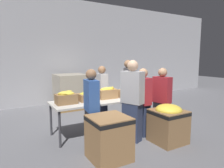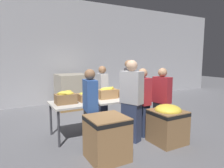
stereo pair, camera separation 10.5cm
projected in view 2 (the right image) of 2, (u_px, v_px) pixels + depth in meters
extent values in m
plane|color=slate|center=(108.00, 130.00, 4.94)|extent=(30.00, 30.00, 0.00)
cube|color=#A8A8AD|center=(66.00, 52.00, 7.73)|extent=(16.00, 0.08, 4.00)
cube|color=beige|center=(108.00, 100.00, 4.84)|extent=(2.72, 0.86, 0.04)
cylinder|color=#38383D|center=(59.00, 129.00, 3.95)|extent=(0.05, 0.05, 0.75)
cylinder|color=#38383D|center=(159.00, 112.00, 5.19)|extent=(0.05, 0.05, 0.75)
cylinder|color=#38383D|center=(51.00, 119.00, 4.60)|extent=(0.05, 0.05, 0.75)
cylinder|color=#38383D|center=(142.00, 106.00, 5.83)|extent=(0.05, 0.05, 0.75)
cube|color=olive|center=(66.00, 99.00, 4.32)|extent=(0.43, 0.30, 0.21)
ellipsoid|color=yellow|center=(65.00, 94.00, 4.31)|extent=(0.35, 0.27, 0.11)
ellipsoid|color=yellow|center=(68.00, 91.00, 4.41)|extent=(0.15, 0.05, 0.04)
ellipsoid|color=yellow|center=(63.00, 93.00, 4.26)|extent=(0.14, 0.13, 0.04)
ellipsoid|color=yellow|center=(63.00, 92.00, 4.30)|extent=(0.21, 0.11, 0.05)
ellipsoid|color=yellow|center=(62.00, 93.00, 4.17)|extent=(0.20, 0.16, 0.05)
cube|color=olive|center=(87.00, 97.00, 4.61)|extent=(0.39, 0.33, 0.17)
ellipsoid|color=gold|center=(87.00, 93.00, 4.60)|extent=(0.34, 0.29, 0.06)
ellipsoid|color=gold|center=(90.00, 93.00, 4.57)|extent=(0.18, 0.19, 0.05)
ellipsoid|color=gold|center=(87.00, 91.00, 4.69)|extent=(0.20, 0.15, 0.05)
ellipsoid|color=gold|center=(87.00, 93.00, 4.58)|extent=(0.20, 0.12, 0.05)
ellipsoid|color=gold|center=(88.00, 92.00, 4.57)|extent=(0.18, 0.14, 0.05)
cube|color=#A37A4C|center=(107.00, 94.00, 4.87)|extent=(0.47, 0.26, 0.22)
ellipsoid|color=yellow|center=(107.00, 89.00, 4.85)|extent=(0.38, 0.21, 0.09)
ellipsoid|color=yellow|center=(112.00, 87.00, 4.90)|extent=(0.08, 0.16, 0.04)
ellipsoid|color=yellow|center=(113.00, 87.00, 4.88)|extent=(0.11, 0.16, 0.06)
ellipsoid|color=yellow|center=(110.00, 88.00, 4.89)|extent=(0.07, 0.15, 0.06)
cube|color=tan|center=(127.00, 93.00, 5.02)|extent=(0.46, 0.26, 0.20)
ellipsoid|color=yellow|center=(127.00, 89.00, 5.01)|extent=(0.42, 0.21, 0.11)
ellipsoid|color=yellow|center=(122.00, 88.00, 4.95)|extent=(0.15, 0.17, 0.05)
ellipsoid|color=yellow|center=(125.00, 88.00, 5.04)|extent=(0.14, 0.06, 0.04)
cube|color=olive|center=(145.00, 92.00, 5.23)|extent=(0.39, 0.27, 0.19)
ellipsoid|color=yellow|center=(145.00, 88.00, 5.22)|extent=(0.34, 0.23, 0.10)
ellipsoid|color=yellow|center=(142.00, 88.00, 5.20)|extent=(0.22, 0.08, 0.04)
ellipsoid|color=yellow|center=(146.00, 86.00, 5.28)|extent=(0.17, 0.09, 0.05)
ellipsoid|color=yellow|center=(149.00, 87.00, 5.23)|extent=(0.14, 0.17, 0.04)
cube|color=#2D3856|center=(102.00, 108.00, 5.57)|extent=(0.24, 0.38, 0.74)
cube|color=#B2B2B7|center=(102.00, 85.00, 5.48)|extent=(0.26, 0.44, 0.61)
sphere|color=#896042|center=(102.00, 70.00, 5.43)|extent=(0.21, 0.21, 0.21)
cube|color=#2D3856|center=(142.00, 120.00, 4.58)|extent=(0.20, 0.35, 0.73)
cube|color=maroon|center=(142.00, 91.00, 4.50)|extent=(0.22, 0.42, 0.60)
sphere|color=tan|center=(143.00, 73.00, 4.44)|extent=(0.21, 0.21, 0.21)
cube|color=black|center=(128.00, 104.00, 5.91)|extent=(0.41, 0.44, 0.81)
cube|color=#333338|center=(129.00, 79.00, 5.81)|extent=(0.46, 0.50, 0.67)
sphere|color=#896042|center=(129.00, 64.00, 5.75)|extent=(0.23, 0.23, 0.23)
cube|color=black|center=(91.00, 129.00, 3.98)|extent=(0.24, 0.38, 0.74)
cube|color=#2D5199|center=(90.00, 95.00, 3.89)|extent=(0.26, 0.44, 0.61)
sphere|color=#896042|center=(90.00, 74.00, 3.83)|extent=(0.21, 0.21, 0.21)
cube|color=#2D3856|center=(131.00, 122.00, 4.28)|extent=(0.35, 0.44, 0.82)
cube|color=#B2B2B7|center=(132.00, 87.00, 4.18)|extent=(0.39, 0.52, 0.68)
sphere|color=#DBAD89|center=(132.00, 66.00, 4.12)|extent=(0.23, 0.23, 0.23)
cube|color=black|center=(161.00, 118.00, 4.71)|extent=(0.26, 0.38, 0.73)
cube|color=maroon|center=(162.00, 90.00, 4.62)|extent=(0.29, 0.45, 0.61)
sphere|color=tan|center=(163.00, 72.00, 4.57)|extent=(0.21, 0.21, 0.21)
cube|color=olive|center=(107.00, 138.00, 3.49)|extent=(0.66, 0.66, 0.77)
cube|color=black|center=(107.00, 120.00, 3.44)|extent=(0.66, 0.66, 0.07)
cube|color=olive|center=(167.00, 127.00, 4.17)|extent=(0.64, 0.64, 0.69)
cube|color=black|center=(168.00, 113.00, 4.13)|extent=(0.65, 0.65, 0.07)
ellipsoid|color=yellow|center=(168.00, 110.00, 4.12)|extent=(0.55, 0.55, 0.22)
cube|color=olive|center=(73.00, 106.00, 7.19)|extent=(1.14, 1.14, 0.13)
cube|color=#A39984|center=(72.00, 89.00, 7.11)|extent=(1.04, 1.04, 1.07)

